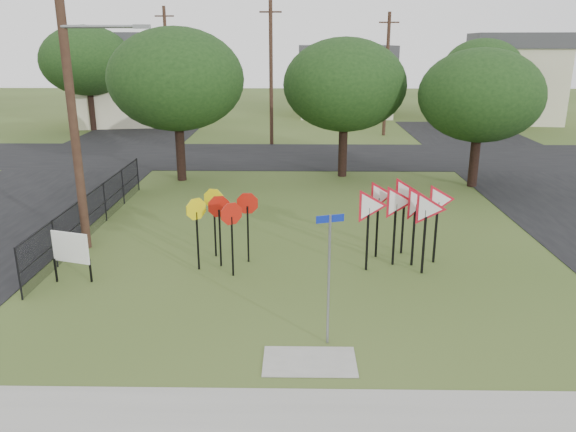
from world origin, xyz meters
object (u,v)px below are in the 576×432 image
Objects in this scene: street_name_sign at (329,272)px; stop_sign_cluster at (222,213)px; info_board at (70,249)px; yield_sign_cluster at (404,205)px.

street_name_sign is 5.44m from stop_sign_cluster.
street_name_sign is 1.37× the size of stop_sign_cluster.
stop_sign_cluster is 1.50× the size of info_board.
street_name_sign reaches higher than stop_sign_cluster.
stop_sign_cluster reaches higher than info_board.
info_board is at bearing -162.67° from stop_sign_cluster.
street_name_sign is 5.44m from yield_sign_cluster.
stop_sign_cluster is 5.47m from yield_sign_cluster.
info_board is at bearing 155.17° from street_name_sign.
stop_sign_cluster is at bearing 122.92° from street_name_sign.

